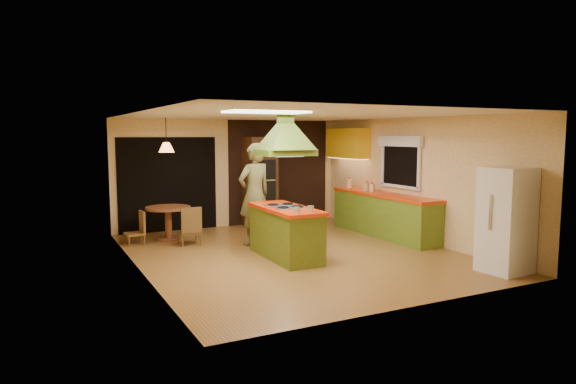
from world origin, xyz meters
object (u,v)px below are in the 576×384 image
wall_oven (260,182)px  man (255,194)px  refrigerator (506,220)px  dining_table (168,217)px  canister_large (349,183)px  kitchen_island (285,232)px

wall_oven → man: bearing=-120.5°
refrigerator → dining_table: bearing=126.4°
refrigerator → canister_large: bearing=85.7°
man → refrigerator: size_ratio=1.21×
dining_table → canister_large: (4.16, -0.40, 0.54)m
refrigerator → wall_oven: bearing=103.7°
dining_table → canister_large: canister_large is taller
kitchen_island → refrigerator: (2.67, -2.39, 0.37)m
kitchen_island → refrigerator: refrigerator is taller
man → canister_large: man is taller
refrigerator → kitchen_island: bearing=134.2°
refrigerator → man: bearing=122.8°
wall_oven → canister_large: bearing=-35.3°
man → dining_table: size_ratio=2.18×
dining_table → refrigerator: bearing=-49.7°
refrigerator → wall_oven: 5.83m
canister_large → kitchen_island: bearing=-142.6°
kitchen_island → canister_large: size_ratio=8.80×
refrigerator → dining_table: size_ratio=1.81×
kitchen_island → wall_oven: bearing=75.4°
kitchen_island → man: 1.36m
wall_oven → kitchen_island: bearing=-109.9°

